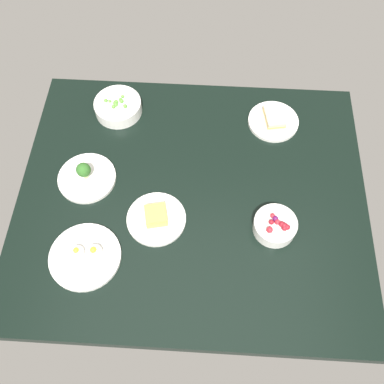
{
  "coord_description": "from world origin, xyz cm",
  "views": [
    {
      "loc": [
        -4.28,
        72.55,
        132.45
      ],
      "look_at": [
        0.0,
        0.0,
        6.0
      ],
      "focal_mm": 41.36,
      "sensor_mm": 36.0,
      "label": 1
    }
  ],
  "objects_px": {
    "bowl_berries": "(275,225)",
    "plate_cheese": "(156,218)",
    "plate_sandwich": "(274,120)",
    "plate_eggs": "(85,256)",
    "plate_broccoli": "(86,176)",
    "bowl_peas": "(118,106)"
  },
  "relations": [
    {
      "from": "bowl_berries",
      "to": "plate_cheese",
      "type": "bearing_deg",
      "value": -1.69
    },
    {
      "from": "plate_sandwich",
      "to": "bowl_berries",
      "type": "xyz_separation_m",
      "value": [
        0.01,
        0.43,
        0.01
      ]
    },
    {
      "from": "plate_eggs",
      "to": "plate_broccoli",
      "type": "relative_size",
      "value": 1.13
    },
    {
      "from": "plate_broccoli",
      "to": "bowl_peas",
      "type": "relative_size",
      "value": 1.13
    },
    {
      "from": "plate_sandwich",
      "to": "plate_broccoli",
      "type": "height_order",
      "value": "plate_broccoli"
    },
    {
      "from": "plate_sandwich",
      "to": "plate_cheese",
      "type": "xyz_separation_m",
      "value": [
        0.39,
        0.42,
        -0.0
      ]
    },
    {
      "from": "plate_cheese",
      "to": "plate_broccoli",
      "type": "height_order",
      "value": "plate_broccoli"
    },
    {
      "from": "bowl_peas",
      "to": "bowl_berries",
      "type": "bearing_deg",
      "value": 141.1
    },
    {
      "from": "plate_eggs",
      "to": "plate_cheese",
      "type": "height_order",
      "value": "same"
    },
    {
      "from": "plate_eggs",
      "to": "plate_cheese",
      "type": "distance_m",
      "value": 0.25
    },
    {
      "from": "plate_cheese",
      "to": "bowl_peas",
      "type": "bearing_deg",
      "value": -67.35
    },
    {
      "from": "plate_sandwich",
      "to": "plate_broccoli",
      "type": "relative_size",
      "value": 0.94
    },
    {
      "from": "bowl_berries",
      "to": "bowl_peas",
      "type": "bearing_deg",
      "value": -38.9
    },
    {
      "from": "plate_broccoli",
      "to": "bowl_peas",
      "type": "height_order",
      "value": "plate_broccoli"
    },
    {
      "from": "plate_eggs",
      "to": "plate_cheese",
      "type": "xyz_separation_m",
      "value": [
        -0.21,
        -0.14,
        0.0
      ]
    },
    {
      "from": "bowl_berries",
      "to": "plate_broccoli",
      "type": "bearing_deg",
      "value": -13.56
    },
    {
      "from": "bowl_berries",
      "to": "plate_eggs",
      "type": "bearing_deg",
      "value": 12.5
    },
    {
      "from": "plate_sandwich",
      "to": "bowl_berries",
      "type": "height_order",
      "value": "bowl_berries"
    },
    {
      "from": "plate_cheese",
      "to": "bowl_berries",
      "type": "xyz_separation_m",
      "value": [
        -0.38,
        0.01,
        0.02
      ]
    },
    {
      "from": "plate_eggs",
      "to": "bowl_berries",
      "type": "distance_m",
      "value": 0.6
    },
    {
      "from": "plate_broccoli",
      "to": "plate_sandwich",
      "type": "bearing_deg",
      "value": -156.2
    },
    {
      "from": "plate_eggs",
      "to": "bowl_peas",
      "type": "height_order",
      "value": "bowl_peas"
    }
  ]
}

